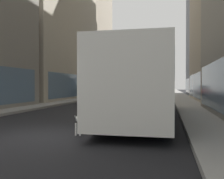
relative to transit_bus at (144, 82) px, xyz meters
The scene contains 11 objects.
ground_plane 30.24m from the transit_bus, 95.32° to the left, with size 120.00×120.00×0.00m, color black.
sidewalk_left 31.28m from the transit_bus, 105.79° to the left, with size 2.40×110.00×0.15m, color gray.
sidewalk_right 30.24m from the transit_bus, 84.49° to the left, with size 2.40×110.00×0.15m, color gray.
building_left_far 37.59m from the transit_bus, 114.25° to the left, with size 9.08×14.91×26.61m.
building_right_far 35.28m from the transit_bus, 74.16° to the left, with size 9.18×16.21×26.68m.
transit_bus is the anchor object (origin of this frame).
car_white_van 28.11m from the transit_bus, 101.50° to the left, with size 1.80×4.66×1.62m.
car_grey_wagon 39.03m from the transit_bus, 90.00° to the left, with size 1.75×4.74×1.62m.
car_red_coupe 33.91m from the transit_bus, 90.00° to the left, with size 1.82×4.69×1.62m.
box_truck 17.73m from the transit_bus, 108.41° to the left, with size 2.30×7.50×3.05m.
dalmatian_dog 4.73m from the transit_bus, 111.98° to the right, with size 0.22×0.96×0.72m.
Camera 1 is at (3.91, -7.39, 1.61)m, focal length 41.51 mm.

